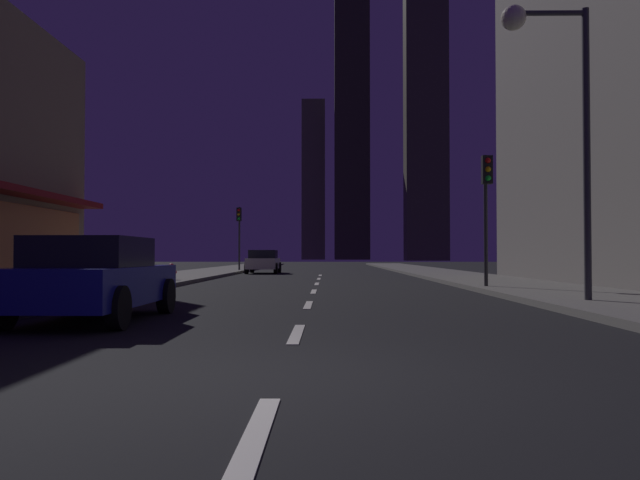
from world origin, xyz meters
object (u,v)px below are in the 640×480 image
traffic_light_near_right (487,191)px  traffic_light_far_left (239,224)px  street_lamp_right (549,79)px  car_parked_near (94,278)px  fire_hydrant_far_left (171,272)px  car_parked_far (263,261)px

traffic_light_near_right → traffic_light_far_left: bearing=116.9°
traffic_light_far_left → street_lamp_right: 29.80m
car_parked_near → traffic_light_near_right: size_ratio=1.01×
car_parked_near → traffic_light_near_right: (9.10, 9.19, 2.45)m
fire_hydrant_far_left → traffic_light_near_right: traffic_light_near_right is taller
traffic_light_near_right → traffic_light_far_left: 24.28m
car_parked_near → traffic_light_near_right: traffic_light_near_right is taller
fire_hydrant_far_left → car_parked_near: bearing=-81.0°
fire_hydrant_far_left → traffic_light_far_left: size_ratio=0.16×
traffic_light_near_right → street_lamp_right: (-0.12, -6.04, 1.87)m
car_parked_near → car_parked_far: (0.00, 28.25, 0.00)m
car_parked_near → street_lamp_right: street_lamp_right is taller
car_parked_near → car_parked_far: bearing=90.0°
car_parked_near → traffic_light_far_left: size_ratio=1.01×
traffic_light_near_right → traffic_light_far_left: size_ratio=1.00×
car_parked_far → fire_hydrant_far_left: 13.95m
car_parked_far → street_lamp_right: size_ratio=0.64×
traffic_light_near_right → street_lamp_right: 6.32m
traffic_light_far_left → street_lamp_right: (10.88, -27.68, 1.87)m
street_lamp_right → traffic_light_far_left: bearing=111.5°
car_parked_near → street_lamp_right: size_ratio=0.64×
traffic_light_near_right → traffic_light_far_left: (-11.00, 21.64, 0.00)m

